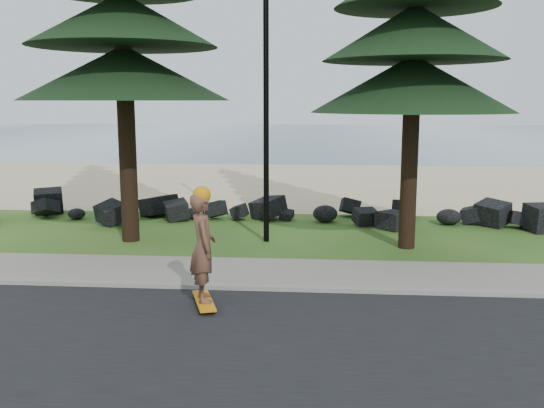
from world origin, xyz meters
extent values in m
plane|color=#224E18|center=(0.00, 0.00, 0.00)|extent=(160.00, 160.00, 0.00)
cube|color=black|center=(0.00, -4.50, 0.01)|extent=(160.00, 7.00, 0.02)
cube|color=gray|center=(0.00, -0.90, 0.05)|extent=(160.00, 0.20, 0.10)
cube|color=slate|center=(0.00, 0.20, 0.04)|extent=(160.00, 2.00, 0.08)
cube|color=beige|center=(0.00, 14.50, 0.01)|extent=(160.00, 15.00, 0.01)
cube|color=#39576D|center=(0.00, 51.00, 0.00)|extent=(160.00, 58.00, 0.01)
cylinder|color=black|center=(0.00, 3.20, 4.00)|extent=(0.14, 0.14, 8.00)
cube|color=orange|center=(-0.64, -1.89, 0.11)|extent=(0.63, 1.17, 0.04)
imported|color=brown|center=(-0.64, -1.89, 1.08)|extent=(0.65, 0.80, 1.90)
sphere|color=orange|center=(-0.64, -1.89, 1.99)|extent=(0.30, 0.30, 0.30)
camera|label=1|loc=(1.38, -11.94, 3.57)|focal=40.00mm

